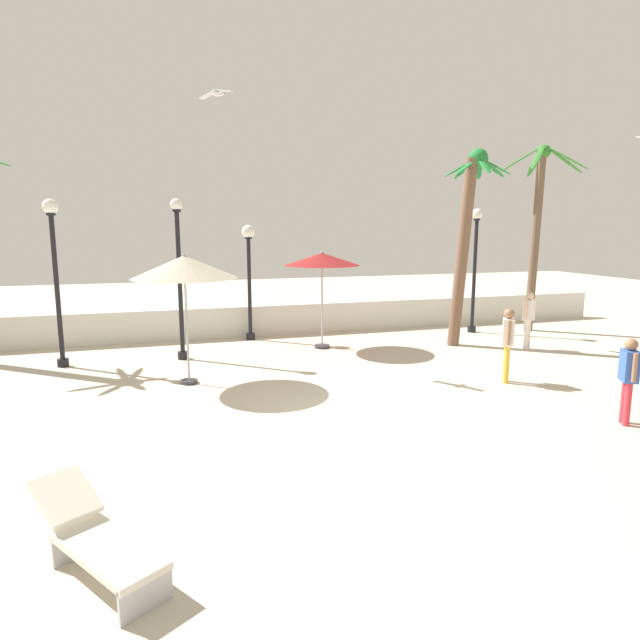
# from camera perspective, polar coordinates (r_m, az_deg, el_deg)

# --- Properties ---
(ground_plane) EXTENTS (56.00, 56.00, 0.00)m
(ground_plane) POSITION_cam_1_polar(r_m,az_deg,el_deg) (10.12, 5.03, -10.57)
(ground_plane) COLOR beige
(boundary_wall) EXTENTS (25.20, 0.30, 0.99)m
(boundary_wall) POSITION_cam_1_polar(r_m,az_deg,el_deg) (17.88, -5.21, -0.01)
(boundary_wall) COLOR silver
(boundary_wall) RESTS_ON ground_plane
(patio_umbrella_0) EXTENTS (2.33, 2.33, 2.95)m
(patio_umbrella_0) POSITION_cam_1_polar(r_m,az_deg,el_deg) (12.29, -14.13, 5.40)
(patio_umbrella_0) COLOR #333338
(patio_umbrella_0) RESTS_ON ground_plane
(patio_umbrella_1) EXTENTS (2.19, 2.19, 2.85)m
(patio_umbrella_1) POSITION_cam_1_polar(r_m,az_deg,el_deg) (15.63, 0.22, 6.35)
(patio_umbrella_1) COLOR #333338
(patio_umbrella_1) RESTS_ON ground_plane
(palm_tree_1) EXTENTS (1.92, 1.92, 5.77)m
(palm_tree_1) POSITION_cam_1_polar(r_m,az_deg,el_deg) (16.65, 15.24, 9.32)
(palm_tree_1) COLOR brown
(palm_tree_1) RESTS_ON ground_plane
(palm_tree_2) EXTENTS (2.75, 2.78, 6.21)m
(palm_tree_2) POSITION_cam_1_polar(r_m,az_deg,el_deg) (19.80, 22.00, 9.86)
(palm_tree_2) COLOR brown
(palm_tree_2) RESTS_ON ground_plane
(lamp_post_0) EXTENTS (0.36, 0.36, 4.13)m
(lamp_post_0) POSITION_cam_1_polar(r_m,az_deg,el_deg) (18.79, 16.07, 6.28)
(lamp_post_0) COLOR black
(lamp_post_0) RESTS_ON ground_plane
(lamp_post_1) EXTENTS (0.40, 0.40, 3.60)m
(lamp_post_1) POSITION_cam_1_polar(r_m,az_deg,el_deg) (16.99, -7.52, 5.75)
(lamp_post_1) COLOR black
(lamp_post_1) RESTS_ON ground_plane
(lamp_post_2) EXTENTS (0.32, 0.32, 4.26)m
(lamp_post_2) POSITION_cam_1_polar(r_m,az_deg,el_deg) (14.73, -14.65, 5.00)
(lamp_post_2) COLOR black
(lamp_post_2) RESTS_ON ground_plane
(lamp_post_3) EXTENTS (0.38, 0.38, 4.21)m
(lamp_post_3) POSITION_cam_1_polar(r_m,az_deg,el_deg) (14.96, -26.21, 5.36)
(lamp_post_3) COLOR black
(lamp_post_3) RESTS_ON ground_plane
(lounge_chair_0) EXTENTS (1.47, 1.86, 0.82)m
(lounge_chair_0) POSITION_cam_1_polar(r_m,az_deg,el_deg) (6.33, -22.57, -20.41)
(lounge_chair_0) COLOR #B7B7BC
(lounge_chair_0) RESTS_ON ground_plane
(guest_0) EXTENTS (0.38, 0.50, 1.58)m
(guest_0) POSITION_cam_1_polar(r_m,az_deg,el_deg) (11.11, 29.83, -4.89)
(guest_0) COLOR #D8333F
(guest_0) RESTS_ON ground_plane
(guest_1) EXTENTS (0.50, 0.39, 1.69)m
(guest_1) POSITION_cam_1_polar(r_m,az_deg,el_deg) (16.76, 21.17, 0.54)
(guest_1) COLOR silver
(guest_1) RESTS_ON ground_plane
(guest_2) EXTENTS (0.40, 0.48, 1.71)m
(guest_2) POSITION_cam_1_polar(r_m,az_deg,el_deg) (12.97, 19.23, -1.78)
(guest_2) COLOR gold
(guest_2) RESTS_ON ground_plane
(seagull_0) EXTENTS (0.77, 1.09, 0.15)m
(seagull_0) POSITION_cam_1_polar(r_m,az_deg,el_deg) (14.70, -10.83, 22.47)
(seagull_0) COLOR white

